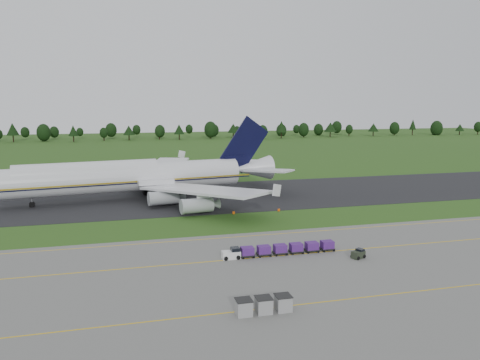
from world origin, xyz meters
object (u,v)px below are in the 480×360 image
object	(u,v)px
uld_row	(264,305)
baggage_train	(278,249)
utility_cart	(358,255)
edge_markers	(257,212)
aircraft	(134,176)

from	to	relation	value
uld_row	baggage_train	bearing A→B (deg)	66.55
baggage_train	uld_row	world-z (taller)	uld_row
utility_cart	edge_markers	size ratio (longest dim) A/B	0.22
uld_row	utility_cart	bearing A→B (deg)	36.27
aircraft	baggage_train	bearing A→B (deg)	-67.61
aircraft	edge_markers	distance (m)	34.22
uld_row	aircraft	bearing A→B (deg)	100.02
aircraft	edge_markers	xyz separation A→B (m)	(25.78, -21.79, -5.64)
utility_cart	uld_row	world-z (taller)	uld_row
baggage_train	edge_markers	distance (m)	29.34
aircraft	uld_row	bearing A→B (deg)	-79.98
baggage_train	utility_cart	distance (m)	12.61
utility_cart	edge_markers	bearing A→B (deg)	101.40
utility_cart	aircraft	bearing A→B (deg)	120.42
utility_cart	uld_row	size ratio (longest dim) A/B	0.36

